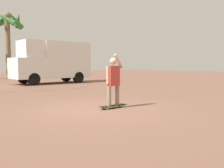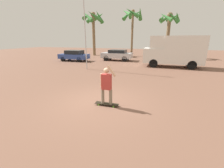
{
  "view_description": "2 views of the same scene",
  "coord_description": "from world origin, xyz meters",
  "px_view_note": "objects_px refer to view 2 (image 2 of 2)",
  "views": [
    {
      "loc": [
        -4.85,
        -6.53,
        1.48
      ],
      "look_at": [
        0.84,
        0.27,
        0.76
      ],
      "focal_mm": 40.0,
      "sensor_mm": 36.0,
      "label": 1
    },
    {
      "loc": [
        2.5,
        -5.91,
        2.8
      ],
      "look_at": [
        0.48,
        0.44,
        0.79
      ],
      "focal_mm": 24.0,
      "sensor_mm": 36.0,
      "label": 2
    }
  ],
  "objects_px": {
    "skateboard": "(107,104)",
    "palm_tree_near_van": "(169,22)",
    "palm_tree_center_background": "(132,17)",
    "parked_car_silver": "(117,55)",
    "person_skateboarder": "(106,84)",
    "parked_car_blue": "(74,55)",
    "camper_van": "(174,50)",
    "palm_tree_far_left": "(93,20)",
    "flagpole": "(85,24)"
  },
  "relations": [
    {
      "from": "camper_van",
      "to": "person_skateboarder",
      "type": "bearing_deg",
      "value": -106.95
    },
    {
      "from": "camper_van",
      "to": "flagpole",
      "type": "distance_m",
      "value": 9.14
    },
    {
      "from": "skateboard",
      "to": "parked_car_silver",
      "type": "distance_m",
      "value": 14.46
    },
    {
      "from": "skateboard",
      "to": "camper_van",
      "type": "relative_size",
      "value": 0.18
    },
    {
      "from": "parked_car_blue",
      "to": "flagpole",
      "type": "distance_m",
      "value": 7.04
    },
    {
      "from": "person_skateboarder",
      "to": "parked_car_blue",
      "type": "xyz_separation_m",
      "value": [
        -8.76,
        11.82,
        -0.25
      ]
    },
    {
      "from": "skateboard",
      "to": "parked_car_silver",
      "type": "relative_size",
      "value": 0.26
    },
    {
      "from": "palm_tree_center_background",
      "to": "flagpole",
      "type": "bearing_deg",
      "value": -98.68
    },
    {
      "from": "palm_tree_far_left",
      "to": "flagpole",
      "type": "bearing_deg",
      "value": -69.01
    },
    {
      "from": "camper_van",
      "to": "parked_car_blue",
      "type": "height_order",
      "value": "camper_van"
    },
    {
      "from": "palm_tree_near_van",
      "to": "parked_car_blue",
      "type": "bearing_deg",
      "value": -145.19
    },
    {
      "from": "parked_car_blue",
      "to": "palm_tree_near_van",
      "type": "bearing_deg",
      "value": 34.81
    },
    {
      "from": "person_skateboarder",
      "to": "parked_car_blue",
      "type": "relative_size",
      "value": 0.44
    },
    {
      "from": "parked_car_silver",
      "to": "palm_tree_far_left",
      "type": "height_order",
      "value": "palm_tree_far_left"
    },
    {
      "from": "person_skateboarder",
      "to": "parked_car_blue",
      "type": "height_order",
      "value": "person_skateboarder"
    },
    {
      "from": "parked_car_silver",
      "to": "palm_tree_near_van",
      "type": "distance_m",
      "value": 9.79
    },
    {
      "from": "palm_tree_near_van",
      "to": "skateboard",
      "type": "bearing_deg",
      "value": -98.3
    },
    {
      "from": "skateboard",
      "to": "palm_tree_center_background",
      "type": "xyz_separation_m",
      "value": [
        -2.67,
        19.82,
        6.09
      ]
    },
    {
      "from": "palm_tree_center_background",
      "to": "parked_car_silver",
      "type": "bearing_deg",
      "value": -98.13
    },
    {
      "from": "skateboard",
      "to": "palm_tree_center_background",
      "type": "relative_size",
      "value": 0.14
    },
    {
      "from": "skateboard",
      "to": "palm_tree_near_van",
      "type": "height_order",
      "value": "palm_tree_near_van"
    },
    {
      "from": "person_skateboarder",
      "to": "parked_car_blue",
      "type": "distance_m",
      "value": 14.72
    },
    {
      "from": "person_skateboarder",
      "to": "palm_tree_far_left",
      "type": "xyz_separation_m",
      "value": [
        -9.21,
        19.31,
        4.84
      ]
    },
    {
      "from": "camper_van",
      "to": "parked_car_blue",
      "type": "xyz_separation_m",
      "value": [
        -12.13,
        0.78,
        -0.95
      ]
    },
    {
      "from": "person_skateboarder",
      "to": "palm_tree_center_background",
      "type": "xyz_separation_m",
      "value": [
        -2.67,
        19.82,
        5.18
      ]
    },
    {
      "from": "skateboard",
      "to": "palm_tree_far_left",
      "type": "bearing_deg",
      "value": 115.5
    },
    {
      "from": "parked_car_silver",
      "to": "flagpole",
      "type": "xyz_separation_m",
      "value": [
        -1.09,
        -6.75,
        3.34
      ]
    },
    {
      "from": "person_skateboarder",
      "to": "camper_van",
      "type": "bearing_deg",
      "value": 73.05
    },
    {
      "from": "parked_car_silver",
      "to": "parked_car_blue",
      "type": "height_order",
      "value": "parked_car_silver"
    },
    {
      "from": "skateboard",
      "to": "camper_van",
      "type": "height_order",
      "value": "camper_van"
    },
    {
      "from": "palm_tree_center_background",
      "to": "flagpole",
      "type": "distance_m",
      "value": 12.87
    },
    {
      "from": "palm_tree_near_van",
      "to": "flagpole",
      "type": "relative_size",
      "value": 0.89
    },
    {
      "from": "parked_car_silver",
      "to": "palm_tree_far_left",
      "type": "distance_m",
      "value": 9.28
    },
    {
      "from": "parked_car_silver",
      "to": "palm_tree_center_background",
      "type": "relative_size",
      "value": 0.54
    },
    {
      "from": "skateboard",
      "to": "person_skateboarder",
      "type": "relative_size",
      "value": 0.61
    },
    {
      "from": "skateboard",
      "to": "person_skateboarder",
      "type": "height_order",
      "value": "person_skateboarder"
    },
    {
      "from": "person_skateboarder",
      "to": "parked_car_silver",
      "type": "height_order",
      "value": "person_skateboarder"
    },
    {
      "from": "palm_tree_near_van",
      "to": "palm_tree_center_background",
      "type": "xyz_separation_m",
      "value": [
        -5.58,
        -0.11,
        0.94
      ]
    },
    {
      "from": "parked_car_silver",
      "to": "palm_tree_center_background",
      "type": "xyz_separation_m",
      "value": [
        0.83,
        5.81,
        5.39
      ]
    },
    {
      "from": "parked_car_blue",
      "to": "palm_tree_near_van",
      "type": "xyz_separation_m",
      "value": [
        11.67,
        8.11,
        4.49
      ]
    },
    {
      "from": "skateboard",
      "to": "palm_tree_far_left",
      "type": "distance_m",
      "value": 22.15
    },
    {
      "from": "flagpole",
      "to": "palm_tree_far_left",
      "type": "bearing_deg",
      "value": 110.99
    },
    {
      "from": "skateboard",
      "to": "camper_van",
      "type": "bearing_deg",
      "value": 73.05
    },
    {
      "from": "palm_tree_near_van",
      "to": "camper_van",
      "type": "bearing_deg",
      "value": -87.05
    },
    {
      "from": "camper_van",
      "to": "palm_tree_center_background",
      "type": "height_order",
      "value": "palm_tree_center_background"
    },
    {
      "from": "parked_car_silver",
      "to": "palm_tree_far_left",
      "type": "bearing_deg",
      "value": 137.17
    },
    {
      "from": "skateboard",
      "to": "palm_tree_center_background",
      "type": "height_order",
      "value": "palm_tree_center_background"
    },
    {
      "from": "palm_tree_center_background",
      "to": "person_skateboarder",
      "type": "bearing_deg",
      "value": -82.33
    },
    {
      "from": "camper_van",
      "to": "palm_tree_near_van",
      "type": "xyz_separation_m",
      "value": [
        -0.46,
        8.89,
        3.54
      ]
    },
    {
      "from": "parked_car_blue",
      "to": "palm_tree_center_background",
      "type": "height_order",
      "value": "palm_tree_center_background"
    }
  ]
}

